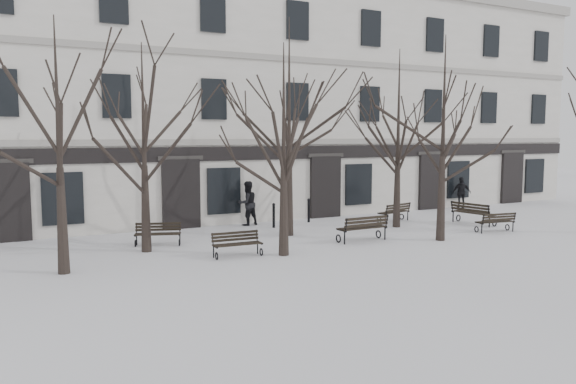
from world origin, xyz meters
TOP-DOWN VIEW (x-y plane):
  - ground at (0.00, 0.00)m, footprint 100.00×100.00m
  - building at (0.00, 12.96)m, footprint 40.40×10.20m
  - tree_0 at (-8.69, 1.98)m, footprint 4.99×4.99m
  - tree_1 at (-2.08, 1.29)m, footprint 4.76×4.76m
  - tree_2 at (4.27, 0.94)m, footprint 5.24×5.24m
  - tree_4 at (-5.91, 3.91)m, footprint 4.82×4.82m
  - tree_5 at (-0.24, 4.44)m, footprint 5.82×5.82m
  - tree_6 at (4.75, 4.13)m, footprint 5.21×5.21m
  - bench_0 at (-3.50, 1.80)m, footprint 1.61×0.65m
  - bench_1 at (1.58, 2.05)m, footprint 1.96×0.77m
  - bench_2 at (7.48, 1.25)m, footprint 1.66×0.80m
  - bench_3 at (-5.29, 4.81)m, footprint 1.68×1.08m
  - bench_4 at (5.56, 5.29)m, footprint 1.78×1.00m
  - bench_5 at (8.13, 3.15)m, footprint 1.02×2.02m
  - bollard_a at (0.02, 6.36)m, footprint 0.14×0.14m
  - bollard_b at (2.06, 6.97)m, footprint 0.14×0.14m
  - pedestrian_b at (-0.72, 7.45)m, footprint 1.05×0.88m
  - pedestrian_c at (11.72, 7.48)m, footprint 1.05×0.81m

SIDE VIEW (x-z plane):
  - ground at x=0.00m, z-range 0.00..0.00m
  - pedestrian_b at x=-0.72m, z-range -0.96..0.96m
  - pedestrian_c at x=11.72m, z-range -0.83..0.83m
  - bench_0 at x=-3.50m, z-range 0.03..0.83m
  - bench_3 at x=-5.29m, z-range 0.03..0.84m
  - bench_2 at x=7.48m, z-range 0.04..0.84m
  - bench_4 at x=5.56m, z-range 0.04..0.89m
  - bench_1 at x=1.58m, z-range 0.04..1.02m
  - bench_5 at x=8.13m, z-range 0.04..1.02m
  - bollard_a at x=0.02m, z-range 0.04..1.09m
  - bollard_b at x=2.06m, z-range 0.04..1.12m
  - tree_1 at x=-2.08m, z-range 0.85..7.64m
  - tree_4 at x=-5.91m, z-range 0.86..7.75m
  - tree_0 at x=-8.69m, z-range 0.89..8.02m
  - tree_6 at x=4.75m, z-range 0.93..8.38m
  - tree_2 at x=4.27m, z-range 0.94..8.42m
  - tree_5 at x=-0.24m, z-range 1.04..9.36m
  - building at x=0.00m, z-range -0.18..11.22m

